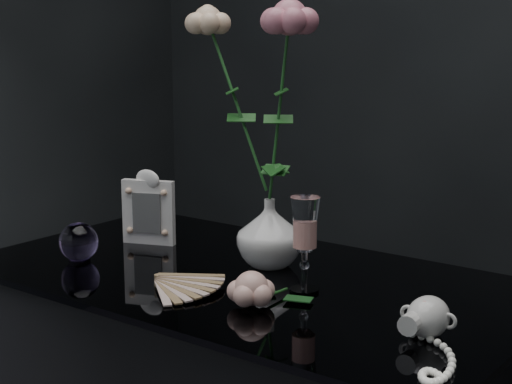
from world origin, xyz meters
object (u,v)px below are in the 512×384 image
Objects in this scene: loose_rose at (251,289)px; picture_frame at (148,207)px; vase at (269,233)px; paperweight at (79,242)px; pearl_jar at (428,315)px; wine_glass at (305,245)px.

picture_frame is at bearing 166.62° from loose_rose.
picture_frame is at bearing -176.46° from vase.
paperweight is at bearing -148.75° from vase.
paperweight is 0.44× the size of loose_rose.
paperweight is at bearing -116.93° from picture_frame.
loose_rose is at bearing -61.55° from vase.
picture_frame reaches higher than loose_rose.
paperweight is 0.34× the size of pearl_jar.
vase is at bearing 147.66° from wine_glass.
picture_frame is 0.92× the size of loose_rose.
paperweight is (-0.02, -0.18, -0.04)m from picture_frame.
pearl_jar is (0.70, -0.13, -0.05)m from picture_frame.
vase is at bearing 155.06° from pearl_jar.
wine_glass is (0.14, -0.09, 0.02)m from vase.
loose_rose is 0.29m from pearl_jar.
vase reaches higher than loose_rose.
picture_frame is (-0.44, 0.07, -0.00)m from wine_glass.
picture_frame is at bearing 171.18° from wine_glass.
vase is 0.43m from pearl_jar.
paperweight is 0.72m from pearl_jar.
wine_glass reaches higher than vase.
wine_glass is 0.75× the size of pearl_jar.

